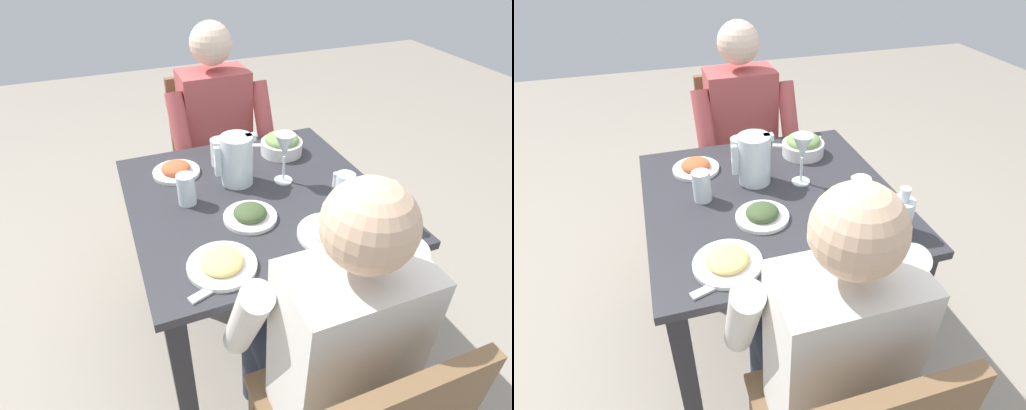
% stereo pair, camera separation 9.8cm
% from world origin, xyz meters
% --- Properties ---
extents(ground_plane, '(8.00, 8.00, 0.00)m').
position_xyz_m(ground_plane, '(0.00, 0.00, 0.00)').
color(ground_plane, gray).
extents(dining_table, '(0.90, 0.90, 0.73)m').
position_xyz_m(dining_table, '(0.00, 0.00, 0.61)').
color(dining_table, '#2D2D33').
rests_on(dining_table, ground_plane).
extents(chair_near, '(0.40, 0.40, 0.90)m').
position_xyz_m(chair_near, '(-0.05, -0.79, 0.51)').
color(chair_near, brown).
rests_on(chair_near, ground_plane).
extents(diner_near, '(0.48, 0.53, 1.19)m').
position_xyz_m(diner_near, '(-0.05, -0.58, 0.66)').
color(diner_near, '#B24C4C').
rests_on(diner_near, ground_plane).
extents(diner_far, '(0.48, 0.53, 1.19)m').
position_xyz_m(diner_far, '(0.04, 0.58, 0.66)').
color(diner_far, silver).
rests_on(diner_far, ground_plane).
extents(water_pitcher, '(0.16, 0.12, 0.19)m').
position_xyz_m(water_pitcher, '(0.03, -0.11, 0.83)').
color(water_pitcher, silver).
rests_on(water_pitcher, dining_table).
extents(salad_bowl, '(0.18, 0.18, 0.09)m').
position_xyz_m(salad_bowl, '(-0.22, -0.27, 0.77)').
color(salad_bowl, white).
rests_on(salad_bowl, dining_table).
extents(plate_fries, '(0.21, 0.21, 0.04)m').
position_xyz_m(plate_fries, '(0.23, 0.31, 0.75)').
color(plate_fries, white).
rests_on(plate_fries, dining_table).
extents(plate_yoghurt, '(0.22, 0.22, 0.04)m').
position_xyz_m(plate_yoghurt, '(-0.14, 0.30, 0.74)').
color(plate_yoghurt, white).
rests_on(plate_yoghurt, dining_table).
extents(plate_rice_curry, '(0.18, 0.18, 0.05)m').
position_xyz_m(plate_rice_curry, '(0.24, -0.26, 0.75)').
color(plate_rice_curry, white).
rests_on(plate_rice_curry, dining_table).
extents(plate_dolmas, '(0.18, 0.18, 0.05)m').
position_xyz_m(plate_dolmas, '(0.07, 0.12, 0.75)').
color(plate_dolmas, white).
rests_on(plate_dolmas, dining_table).
extents(water_glass_by_pitcher, '(0.07, 0.07, 0.11)m').
position_xyz_m(water_glass_by_pitcher, '(0.05, -0.27, 0.79)').
color(water_glass_by_pitcher, silver).
rests_on(water_glass_by_pitcher, dining_table).
extents(water_glass_near_left, '(0.07, 0.07, 0.11)m').
position_xyz_m(water_glass_near_left, '(-0.28, 0.14, 0.79)').
color(water_glass_near_left, silver).
rests_on(water_glass_near_left, dining_table).
extents(water_glass_far_left, '(0.06, 0.06, 0.11)m').
position_xyz_m(water_glass_far_left, '(0.24, -0.05, 0.79)').
color(water_glass_far_left, silver).
rests_on(water_glass_far_left, dining_table).
extents(wine_glass, '(0.08, 0.08, 0.20)m').
position_xyz_m(wine_glass, '(-0.13, -0.06, 0.87)').
color(wine_glass, silver).
rests_on(wine_glass, dining_table).
extents(oil_carafe, '(0.08, 0.08, 0.16)m').
position_xyz_m(oil_carafe, '(-0.33, 0.31, 0.79)').
color(oil_carafe, silver).
rests_on(oil_carafe, dining_table).
extents(salt_shaker, '(0.03, 0.03, 0.05)m').
position_xyz_m(salt_shaker, '(-0.30, 0.05, 0.76)').
color(salt_shaker, white).
rests_on(salt_shaker, dining_table).
extents(fork_near, '(0.17, 0.09, 0.01)m').
position_xyz_m(fork_near, '(-0.20, -0.34, 0.73)').
color(fork_near, silver).
rests_on(fork_near, dining_table).
extents(knife_near, '(0.18, 0.06, 0.01)m').
position_xyz_m(knife_near, '(-0.26, -0.37, 0.73)').
color(knife_near, silver).
rests_on(knife_near, dining_table).
extents(fork_far, '(0.17, 0.08, 0.01)m').
position_xyz_m(fork_far, '(0.27, 0.38, 0.73)').
color(fork_far, silver).
rests_on(fork_far, dining_table).
extents(knife_far, '(0.19, 0.02, 0.01)m').
position_xyz_m(knife_far, '(-0.25, 0.34, 0.73)').
color(knife_far, silver).
rests_on(knife_far, dining_table).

